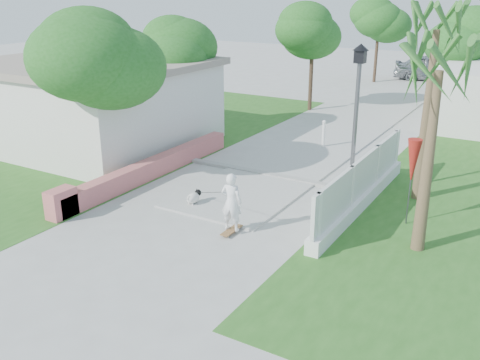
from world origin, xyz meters
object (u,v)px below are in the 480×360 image
Objects in this scene: bollard at (324,133)px; dog at (194,197)px; skateboarder at (214,194)px; parked_car at (433,68)px; street_lamp at (356,117)px; patio_umbrella at (413,163)px.

bollard reaches higher than dog.
bollard is 0.50× the size of skateboarder.
street_lamp is at bearing 173.19° from parked_car.
dog is (-0.93, -7.29, -0.35)m from bollard.
skateboarder is at bearing 166.68° from parked_car.
bollard is at bearing 120.96° from street_lamp.
street_lamp reaches higher than patio_umbrella.
street_lamp is 23.02m from parked_car.
patio_umbrella is 0.46× the size of parked_car.
dog is (-5.53, -1.79, -1.45)m from patio_umbrella.
parked_car is (1.13, 25.62, 0.61)m from dog.
street_lamp reaches higher than dog.
skateboarder reaches higher than dog.
street_lamp is 0.89× the size of parked_car.
patio_umbrella is (1.90, -1.00, -0.74)m from street_lamp.
skateboarder is at bearing -128.49° from street_lamp.
patio_umbrella is 5.99m from dog.
skateboarder reaches higher than bollard.
dog is at bearing -142.54° from street_lamp.
dog is 25.65m from parked_car.
parked_car is at bearing 96.26° from street_lamp.
bollard is at bearing 129.91° from patio_umbrella.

